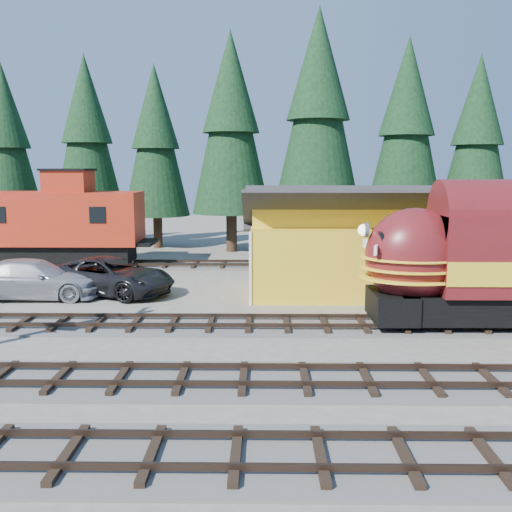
{
  "coord_description": "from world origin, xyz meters",
  "views": [
    {
      "loc": [
        -5.42,
        -17.87,
        6.16
      ],
      "look_at": [
        -5.7,
        4.0,
        2.82
      ],
      "focal_mm": 40.0,
      "sensor_mm": 36.0,
      "label": 1
    }
  ],
  "objects_px": {
    "caboose": "(54,222)",
    "pickup_truck_b": "(34,279)",
    "depot": "(372,234)",
    "pickup_truck_a": "(111,276)"
  },
  "relations": [
    {
      "from": "caboose",
      "to": "pickup_truck_b",
      "type": "bearing_deg",
      "value": -76.13
    },
    {
      "from": "depot",
      "to": "caboose",
      "type": "xyz_separation_m",
      "value": [
        -18.7,
        7.5,
        -0.14
      ]
    },
    {
      "from": "pickup_truck_a",
      "to": "pickup_truck_b",
      "type": "xyz_separation_m",
      "value": [
        -3.44,
        -0.99,
        0.02
      ]
    },
    {
      "from": "caboose",
      "to": "pickup_truck_a",
      "type": "bearing_deg",
      "value": -55.08
    },
    {
      "from": "pickup_truck_a",
      "to": "pickup_truck_b",
      "type": "distance_m",
      "value": 3.57
    },
    {
      "from": "caboose",
      "to": "depot",
      "type": "bearing_deg",
      "value": -21.86
    },
    {
      "from": "caboose",
      "to": "pickup_truck_b",
      "type": "distance_m",
      "value": 9.6
    },
    {
      "from": "depot",
      "to": "pickup_truck_a",
      "type": "height_order",
      "value": "depot"
    },
    {
      "from": "pickup_truck_a",
      "to": "caboose",
      "type": "bearing_deg",
      "value": 58.54
    },
    {
      "from": "caboose",
      "to": "pickup_truck_a",
      "type": "xyz_separation_m",
      "value": [
        5.69,
        -8.16,
        -1.9
      ]
    }
  ]
}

